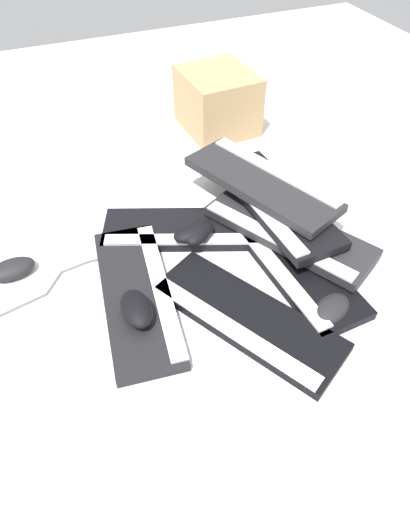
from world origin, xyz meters
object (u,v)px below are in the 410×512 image
at_px(mouse_3, 331,310).
at_px(mouse_2, 318,230).
at_px(keyboard_4, 288,232).
at_px(mouse_4, 194,232).
at_px(mouse_0, 197,231).
at_px(cardboard_box, 217,101).
at_px(keyboard_3, 138,294).
at_px(mouse_1, 136,309).
at_px(keyboard_5, 275,202).
at_px(keyboard_1, 292,263).
at_px(keyboard_0, 246,318).
at_px(keyboard_6, 262,183).
at_px(keyboard_2, 187,230).
at_px(mouse_5, 12,269).

bearing_deg(mouse_3, mouse_2, -140.93).
height_order(keyboard_4, mouse_4, mouse_4).
bearing_deg(mouse_0, cardboard_box, 11.27).
relative_size(keyboard_3, mouse_3, 4.14).
bearing_deg(mouse_1, keyboard_5, -67.88).
bearing_deg(mouse_0, keyboard_1, -91.22).
distance_m(keyboard_0, keyboard_1, 0.21).
height_order(keyboard_0, keyboard_6, keyboard_6).
distance_m(keyboard_2, mouse_2, 0.35).
distance_m(keyboard_4, mouse_1, 0.44).
relative_size(keyboard_0, mouse_1, 4.16).
height_order(mouse_2, mouse_4, mouse_4).
height_order(mouse_1, cardboard_box, cardboard_box).
bearing_deg(mouse_2, keyboard_1, -13.55).
bearing_deg(keyboard_1, mouse_4, -128.84).
bearing_deg(keyboard_0, keyboard_3, -127.56).
bearing_deg(mouse_2, mouse_1, -34.36).
relative_size(keyboard_4, cardboard_box, 1.85).
height_order(keyboard_1, keyboard_5, keyboard_5).
relative_size(keyboard_5, mouse_5, 4.06).
relative_size(mouse_2, cardboard_box, 0.45).
bearing_deg(keyboard_2, mouse_0, 11.30).
bearing_deg(mouse_4, keyboard_4, -27.57).
height_order(keyboard_5, mouse_2, keyboard_5).
bearing_deg(keyboard_6, keyboard_4, 3.61).
relative_size(mouse_2, mouse_3, 1.00).
distance_m(keyboard_0, mouse_3, 0.19).
xyz_separation_m(keyboard_0, keyboard_2, (-0.32, -0.02, 0.00)).
relative_size(mouse_5, cardboard_box, 0.45).
xyz_separation_m(keyboard_6, mouse_0, (0.06, -0.21, -0.05)).
bearing_deg(keyboard_1, cardboard_box, 172.07).
height_order(keyboard_2, mouse_3, mouse_3).
xyz_separation_m(keyboard_0, mouse_4, (-0.27, -0.02, 0.04)).
bearing_deg(mouse_4, keyboard_5, -6.61).
xyz_separation_m(mouse_3, mouse_4, (-0.33, -0.20, 0.03)).
bearing_deg(mouse_1, mouse_2, -80.54).
height_order(keyboard_2, keyboard_5, keyboard_5).
relative_size(keyboard_0, keyboard_6, 0.99).
xyz_separation_m(keyboard_0, keyboard_5, (-0.27, 0.21, 0.06)).
xyz_separation_m(mouse_0, mouse_1, (0.18, -0.21, 0.00)).
xyz_separation_m(keyboard_2, mouse_1, (0.24, -0.20, 0.04)).
relative_size(keyboard_2, mouse_1, 4.22).
xyz_separation_m(keyboard_0, mouse_0, (-0.27, -0.01, 0.04)).
distance_m(keyboard_1, keyboard_3, 0.38).
height_order(keyboard_3, mouse_3, mouse_3).
bearing_deg(mouse_2, mouse_3, 19.00).
bearing_deg(cardboard_box, mouse_4, -28.79).
bearing_deg(keyboard_1, keyboard_6, 174.99).
xyz_separation_m(keyboard_4, mouse_5, (-0.16, -0.67, -0.02)).
distance_m(mouse_1, mouse_5, 0.35).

